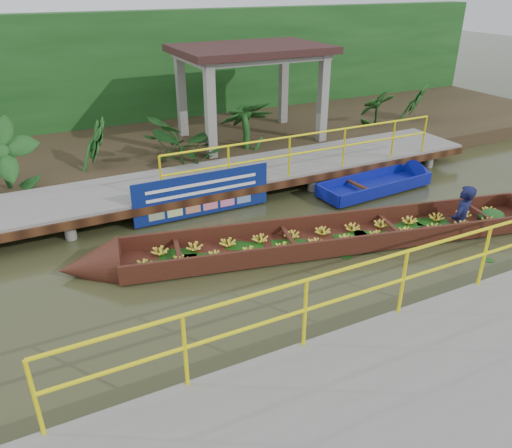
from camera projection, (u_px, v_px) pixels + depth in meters
name	position (u px, v px, depth m)	size (l,w,h in m)	color
ground	(255.00, 265.00, 9.60)	(80.00, 80.00, 0.00)	#292E17
land_strip	(148.00, 147.00, 15.51)	(30.00, 8.00, 0.45)	#2F2617
far_dock	(193.00, 183.00, 12.14)	(16.00, 2.06, 1.66)	slate
near_dock	(466.00, 377.00, 6.50)	(18.00, 2.40, 1.73)	slate
pavilion	(251.00, 59.00, 14.59)	(4.40, 3.00, 3.00)	slate
foliage_backdrop	(122.00, 76.00, 16.72)	(30.00, 0.80, 4.00)	#143F14
vendor_boat	(356.00, 231.00, 10.39)	(11.13, 3.38, 2.25)	#36160E
moored_blue_boat	(399.00, 180.00, 13.20)	(3.66, 1.21, 0.86)	navy
blue_banner	(203.00, 194.00, 11.31)	(3.24, 0.04, 1.01)	navy
tropical_plants	(243.00, 126.00, 14.23)	(14.13, 1.13, 1.41)	#143F14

